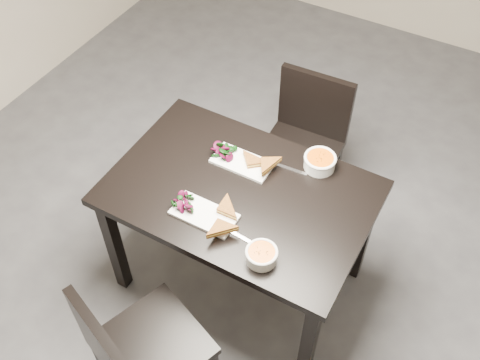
{
  "coord_description": "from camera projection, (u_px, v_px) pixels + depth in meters",
  "views": [
    {
      "loc": [
        0.5,
        -1.7,
        2.69
      ],
      "look_at": [
        -0.3,
        -0.27,
        0.82
      ],
      "focal_mm": 41.68,
      "sensor_mm": 36.0,
      "label": 1
    }
  ],
  "objects": [
    {
      "name": "chair_far",
      "position": [
        305.0,
        138.0,
        3.15
      ],
      "size": [
        0.44,
        0.44,
        0.85
      ],
      "rotation": [
        0.0,
        0.0,
        0.04
      ],
      "color": "black",
      "rests_on": "ground"
    },
    {
      "name": "salad_far",
      "position": [
        224.0,
        151.0,
        2.66
      ],
      "size": [
        0.09,
        0.08,
        0.04
      ],
      "primitive_type": null,
      "color": "black",
      "rests_on": "plate_far"
    },
    {
      "name": "soup_bowl_near",
      "position": [
        262.0,
        255.0,
        2.27
      ],
      "size": [
        0.14,
        0.14,
        0.06
      ],
      "color": "white",
      "rests_on": "table"
    },
    {
      "name": "salad_near",
      "position": [
        185.0,
        202.0,
        2.46
      ],
      "size": [
        0.09,
        0.08,
        0.04
      ],
      "primitive_type": null,
      "color": "black",
      "rests_on": "plate_near"
    },
    {
      "name": "chair_near",
      "position": [
        136.0,
        351.0,
        2.32
      ],
      "size": [
        0.54,
        0.54,
        0.85
      ],
      "rotation": [
        0.0,
        0.0,
        -0.36
      ],
      "color": "black",
      "rests_on": "ground"
    },
    {
      "name": "cutlery_far",
      "position": [
        289.0,
        168.0,
        2.63
      ],
      "size": [
        0.18,
        0.03,
        0.0
      ],
      "primitive_type": "cube",
      "rotation": [
        0.0,
        0.0,
        0.07
      ],
      "color": "silver",
      "rests_on": "table"
    },
    {
      "name": "sandwich_near",
      "position": [
        218.0,
        214.0,
        2.41
      ],
      "size": [
        0.15,
        0.11,
        0.05
      ],
      "primitive_type": null,
      "rotation": [
        0.0,
        0.0,
        0.03
      ],
      "color": "#9C5B20",
      "rests_on": "plate_near"
    },
    {
      "name": "cutlery_near",
      "position": [
        243.0,
        238.0,
        2.37
      ],
      "size": [
        0.18,
        0.03,
        0.0
      ],
      "primitive_type": "cube",
      "rotation": [
        0.0,
        0.0,
        -0.1
      ],
      "color": "silver",
      "rests_on": "table"
    },
    {
      "name": "soup_bowl_far",
      "position": [
        320.0,
        161.0,
        2.61
      ],
      "size": [
        0.15,
        0.15,
        0.07
      ],
      "color": "white",
      "rests_on": "table"
    },
    {
      "name": "plate_near",
      "position": [
        204.0,
        214.0,
        2.44
      ],
      "size": [
        0.29,
        0.14,
        0.01
      ],
      "primitive_type": "cube",
      "color": "white",
      "rests_on": "table"
    },
    {
      "name": "plate_far",
      "position": [
        242.0,
        163.0,
        2.65
      ],
      "size": [
        0.29,
        0.14,
        0.01
      ],
      "primitive_type": "cube",
      "color": "white",
      "rests_on": "table"
    },
    {
      "name": "ground",
      "position": [
        310.0,
        264.0,
        3.17
      ],
      "size": [
        5.0,
        5.0,
        0.0
      ],
      "primitive_type": "plane",
      "color": "#47474C",
      "rests_on": "ground"
    },
    {
      "name": "sandwich_far",
      "position": [
        253.0,
        165.0,
        2.6
      ],
      "size": [
        0.18,
        0.18,
        0.05
      ],
      "primitive_type": null,
      "rotation": [
        0.0,
        0.0,
        0.72
      ],
      "color": "#9C5B20",
      "rests_on": "plate_far"
    },
    {
      "name": "table",
      "position": [
        240.0,
        204.0,
        2.62
      ],
      "size": [
        1.2,
        0.8,
        0.75
      ],
      "color": "black",
      "rests_on": "ground"
    }
  ]
}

